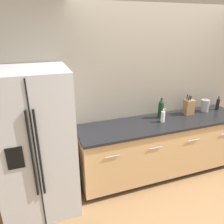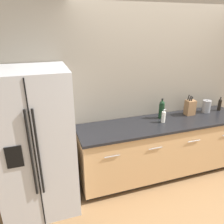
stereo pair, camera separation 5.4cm
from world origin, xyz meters
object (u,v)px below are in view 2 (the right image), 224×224
at_px(knife_block, 190,107).
at_px(soap_dispenser, 163,117).
at_px(wine_bottle, 162,109).
at_px(steel_canister, 206,106).
at_px(refrigerator, 36,144).
at_px(oil_bottle, 220,104).

bearing_deg(knife_block, soap_dispenser, -166.54).
height_order(wine_bottle, steel_canister, wine_bottle).
relative_size(knife_block, wine_bottle, 1.06).
distance_m(refrigerator, knife_block, 2.32).
distance_m(refrigerator, wine_bottle, 1.83).
relative_size(wine_bottle, soap_dispenser, 1.53).
height_order(refrigerator, oil_bottle, refrigerator).
bearing_deg(oil_bottle, knife_block, -179.93).
relative_size(wine_bottle, oil_bottle, 1.36).
xyz_separation_m(wine_bottle, steel_canister, (0.82, -0.01, -0.04)).
bearing_deg(knife_block, steel_canister, 1.62).
height_order(refrigerator, steel_canister, refrigerator).
distance_m(soap_dispenser, oil_bottle, 1.14).
distance_m(knife_block, oil_bottle, 0.58).
height_order(refrigerator, wine_bottle, refrigerator).
height_order(oil_bottle, steel_canister, oil_bottle).
distance_m(knife_block, soap_dispenser, 0.56).
relative_size(refrigerator, wine_bottle, 5.82).
bearing_deg(knife_block, refrigerator, -175.53).
bearing_deg(refrigerator, wine_bottle, 6.38).
distance_m(refrigerator, steel_canister, 2.64).
bearing_deg(steel_canister, knife_block, -178.38).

